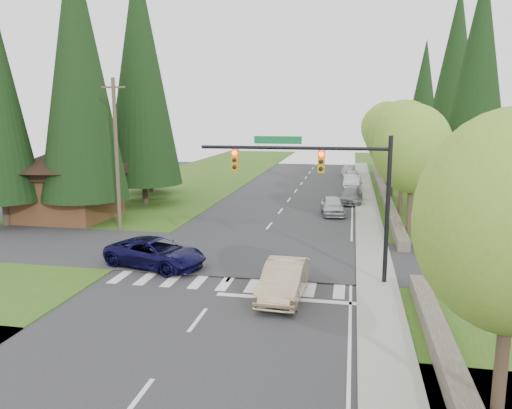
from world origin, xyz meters
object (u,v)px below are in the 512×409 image
(parked_car_a, at_px, (333,206))
(parked_car_d, at_px, (352,177))
(sedan_champagne, at_px, (284,280))
(parked_car_b, at_px, (351,196))
(suv_navy, at_px, (156,253))
(parked_car_c, at_px, (352,183))
(parked_car_e, at_px, (349,171))

(parked_car_a, relative_size, parked_car_d, 0.94)
(parked_car_a, bearing_deg, sedan_champagne, -102.05)
(parked_car_b, xyz_separation_m, parked_car_d, (0.00, 13.06, 0.09))
(parked_car_b, bearing_deg, parked_car_d, 92.81)
(suv_navy, distance_m, parked_car_c, 30.14)
(parked_car_b, bearing_deg, parked_car_a, -101.38)
(sedan_champagne, xyz_separation_m, suv_navy, (-7.01, 2.99, -0.03))
(parked_car_a, distance_m, parked_car_c, 13.28)
(suv_navy, xyz_separation_m, parked_car_e, (9.26, 40.70, -0.10))
(sedan_champagne, xyz_separation_m, parked_car_b, (2.70, 23.85, -0.12))
(parked_car_d, distance_m, parked_car_e, 6.79)
(parked_car_c, relative_size, parked_car_e, 1.02)
(suv_navy, distance_m, parked_car_e, 41.74)
(sedan_champagne, height_order, parked_car_a, sedan_champagne)
(parked_car_d, bearing_deg, parked_car_b, -97.61)
(parked_car_a, bearing_deg, parked_car_e, 79.88)
(parked_car_b, relative_size, parked_car_c, 1.01)
(parked_car_d, relative_size, parked_car_e, 1.00)
(parked_car_a, height_order, parked_car_c, parked_car_c)
(parked_car_c, bearing_deg, parked_car_d, 92.64)
(suv_navy, xyz_separation_m, parked_car_b, (9.71, 20.86, -0.08))
(sedan_champagne, height_order, parked_car_b, sedan_champagne)
(parked_car_e, bearing_deg, parked_car_c, -89.43)
(suv_navy, height_order, parked_car_a, suv_navy)
(parked_car_b, height_order, parked_car_d, parked_car_d)
(parked_car_a, xyz_separation_m, parked_car_b, (1.40, 5.54, -0.05))
(sedan_champagne, height_order, parked_car_e, sedan_champagne)
(parked_car_b, bearing_deg, parked_car_c, 92.81)
(sedan_champagne, relative_size, parked_car_d, 1.06)
(parked_car_a, relative_size, parked_car_e, 0.95)
(parked_car_e, bearing_deg, sedan_champagne, -94.50)
(parked_car_c, bearing_deg, parked_car_b, -87.36)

